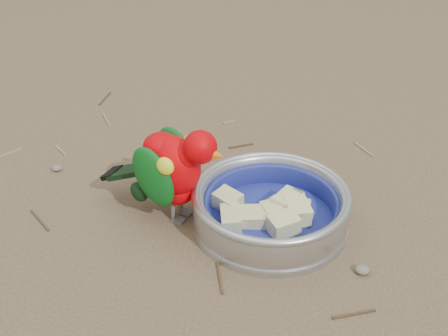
# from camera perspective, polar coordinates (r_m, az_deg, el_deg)

# --- Properties ---
(ground) EXTENTS (60.00, 60.00, 0.00)m
(ground) POSITION_cam_1_polar(r_m,az_deg,el_deg) (0.86, 2.10, -8.13)
(ground) COLOR brown
(food_bowl) EXTENTS (0.22, 0.22, 0.02)m
(food_bowl) POSITION_cam_1_polar(r_m,az_deg,el_deg) (0.91, 4.26, -4.95)
(food_bowl) COLOR #B2B2BA
(food_bowl) RESTS_ON ground
(bowl_wall) EXTENTS (0.22, 0.22, 0.04)m
(bowl_wall) POSITION_cam_1_polar(r_m,az_deg,el_deg) (0.89, 4.33, -3.42)
(bowl_wall) COLOR #B2B2BA
(bowl_wall) RESTS_ON food_bowl
(fruit_wedges) EXTENTS (0.13, 0.13, 0.03)m
(fruit_wedges) POSITION_cam_1_polar(r_m,az_deg,el_deg) (0.89, 4.32, -3.78)
(fruit_wedges) COLOR beige
(fruit_wedges) RESTS_ON food_bowl
(lory_parrot) EXTENTS (0.20, 0.14, 0.15)m
(lory_parrot) POSITION_cam_1_polar(r_m,az_deg,el_deg) (0.89, -4.67, -0.55)
(lory_parrot) COLOR #CB0005
(lory_parrot) RESTS_ON ground
(ground_debris) EXTENTS (0.90, 0.80, 0.01)m
(ground_debris) POSITION_cam_1_polar(r_m,az_deg,el_deg) (0.92, 5.29, -4.96)
(ground_debris) COLOR olive
(ground_debris) RESTS_ON ground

